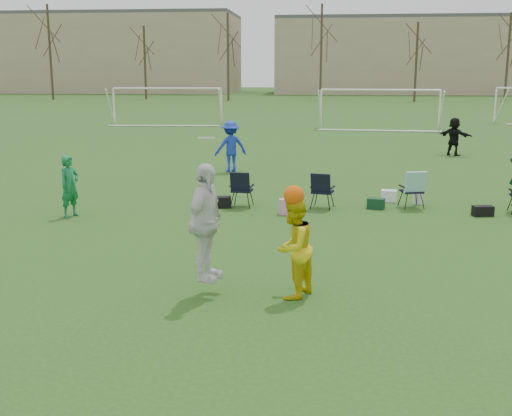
# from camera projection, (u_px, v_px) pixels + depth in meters

# --- Properties ---
(ground) EXTENTS (260.00, 260.00, 0.00)m
(ground) POSITION_uv_depth(u_px,v_px,m) (279.00, 317.00, 9.57)
(ground) COLOR #255119
(ground) RESTS_ON ground
(fielder_green_near) EXTENTS (0.57, 0.67, 1.55)m
(fielder_green_near) POSITION_uv_depth(u_px,v_px,m) (70.00, 186.00, 15.98)
(fielder_green_near) COLOR #14723D
(fielder_green_near) RESTS_ON ground
(fielder_blue) EXTENTS (1.36, 1.13, 1.83)m
(fielder_blue) POSITION_uv_depth(u_px,v_px,m) (231.00, 146.00, 23.07)
(fielder_blue) COLOR #1832B4
(fielder_blue) RESTS_ON ground
(fielder_black) EXTENTS (1.45, 1.37, 1.63)m
(fielder_black) POSITION_uv_depth(u_px,v_px,m) (454.00, 137.00, 27.48)
(fielder_black) COLOR black
(fielder_black) RESTS_ON ground
(center_contest) EXTENTS (2.22, 1.20, 2.61)m
(center_contest) POSITION_uv_depth(u_px,v_px,m) (246.00, 233.00, 10.26)
(center_contest) COLOR silver
(center_contest) RESTS_ON ground
(sideline_setup) EXTENTS (8.44, 2.27, 1.96)m
(sideline_setup) POSITION_uv_depth(u_px,v_px,m) (407.00, 187.00, 16.82)
(sideline_setup) COLOR #0E341C
(sideline_setup) RESTS_ON ground
(goal_left) EXTENTS (7.39, 0.76, 2.46)m
(goal_left) POSITION_uv_depth(u_px,v_px,m) (167.00, 96.00, 43.25)
(goal_left) COLOR white
(goal_left) RESTS_ON ground
(goal_mid) EXTENTS (7.40, 0.63, 2.46)m
(goal_mid) POSITION_uv_depth(u_px,v_px,m) (380.00, 98.00, 39.86)
(goal_mid) COLOR white
(goal_mid) RESTS_ON ground
(tree_line) EXTENTS (110.28, 3.28, 11.40)m
(tree_line) POSITION_uv_depth(u_px,v_px,m) (323.00, 57.00, 76.37)
(tree_line) COLOR #382B21
(tree_line) RESTS_ON ground
(building_row) EXTENTS (126.00, 16.00, 13.00)m
(building_row) POSITION_uv_depth(u_px,v_px,m) (365.00, 55.00, 100.93)
(building_row) COLOR tan
(building_row) RESTS_ON ground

